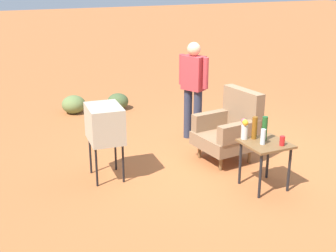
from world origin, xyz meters
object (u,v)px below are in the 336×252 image
Objects in this scene: person_standing at (193,85)px; flower_vase at (245,128)px; armchair at (230,128)px; bottle_short_clear at (263,137)px; side_table at (266,149)px; soda_can_red at (282,141)px; tv_on_stand at (105,124)px; bottle_tall_amber at (255,128)px; bottle_wine_green at (265,128)px.

person_standing is 1.82m from flower_vase.
armchair is 5.30× the size of bottle_short_clear.
side_table is 0.26m from soda_can_red.
person_standing is at bearing 116.08° from tv_on_stand.
person_standing is (-1.03, -0.09, 0.44)m from armchair.
soda_can_red is 0.51m from flower_vase.
bottle_tall_amber is at bearing 175.56° from bottle_short_clear.
bottle_tall_amber is at bearing -11.50° from armchair.
bottle_wine_green is (1.07, 1.80, 0.01)m from tv_on_stand.
person_standing reaches higher than tv_on_stand.
armchair is 1.91m from tv_on_stand.
tv_on_stand is at bearing -119.53° from bottle_tall_amber.
soda_can_red is (0.17, 0.12, 0.15)m from side_table.
side_table is at bearing 56.93° from tv_on_stand.
soda_can_red is (1.32, 1.90, -0.09)m from tv_on_stand.
armchair is 0.65× the size of person_standing.
person_standing is 2.22m from soda_can_red.
person_standing is at bearing -177.28° from soda_can_red.
bottle_wine_green is (-0.25, -0.09, 0.10)m from soda_can_red.
armchair reaches higher than bottle_wine_green.
armchair is at bearing 159.69° from flower_vase.
armchair is at bearing 169.92° from bottle_short_clear.
armchair is 1.68× the size of side_table.
bottle_short_clear is 0.62× the size of bottle_wine_green.
side_table is at bearing -0.43° from person_standing.
bottle_short_clear is (1.18, 1.70, -0.05)m from tv_on_stand.
armchair is at bearing 173.85° from side_table.
side_table is at bearing -6.15° from armchair.
side_table is 1.98× the size of bottle_wine_green.
tv_on_stand reaches higher than side_table.
bottle_wine_green is at bearing 59.25° from tv_on_stand.
person_standing is at bearing 179.57° from side_table.
bottle_wine_green is 1.21× the size of flower_vase.
flower_vase is at bearing -126.37° from bottle_wine_green.
bottle_short_clear is (2.06, -0.09, -0.21)m from person_standing.
bottle_tall_amber is (1.85, -0.07, -0.16)m from person_standing.
soda_can_red is at bearing 55.10° from tv_on_stand.
tv_on_stand is 1.85m from flower_vase.
armchair is 4.00× the size of flower_vase.
tv_on_stand is 3.22× the size of bottle_wine_green.
bottle_short_clear reaches higher than side_table.
armchair is 0.97m from bottle_wine_green.
bottle_short_clear is 1.64× the size of soda_can_red.
flower_vase is at bearing -20.31° from armchair.
soda_can_red is 0.40m from bottle_tall_amber.
bottle_short_clear is at bearing -2.53° from person_standing.
armchair reaches higher than tv_on_stand.
soda_can_red is 0.46× the size of flower_vase.
soda_can_red is at bearing 54.67° from bottle_short_clear.
flower_vase is at bearing -143.40° from soda_can_red.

